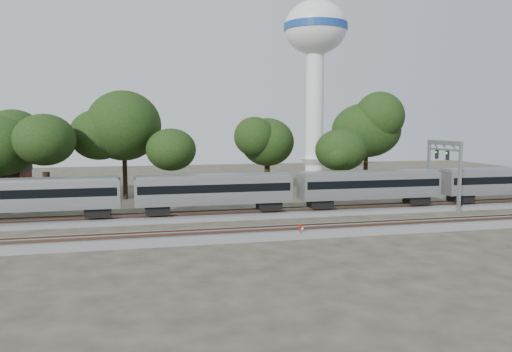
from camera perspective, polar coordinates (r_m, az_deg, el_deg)
The scene contains 16 objects.
ground at distance 50.03m, azimuth -2.77°, elevation -5.94°, with size 160.00×160.00×0.00m, color #383328.
track_far at distance 55.80m, azimuth -3.89°, elevation -4.50°, with size 160.00×5.00×0.73m.
track_near at distance 46.15m, azimuth -1.87°, elevation -6.69°, with size 160.00×5.00×0.73m.
train at distance 60.80m, azimuth 12.96°, elevation -0.95°, with size 126.78×3.09×4.55m.
switch_stand_red at distance 45.98m, azimuth 5.08°, elevation -6.08°, with size 0.36×0.14×1.15m.
switch_stand_white at distance 46.11m, azimuth 5.24°, elevation -6.21°, with size 0.29×0.13×0.95m.
switch_lever at distance 46.36m, azimuth 7.13°, elevation -6.74°, with size 0.50×0.30×0.30m, color #512D19.
water_tower at distance 101.99m, azimuth 6.80°, elevation 14.47°, with size 12.46×12.46×34.50m.
signal_gantry at distance 65.38m, azimuth 20.67°, elevation 1.83°, with size 0.58×6.84×8.32m.
tree_1 at distance 69.32m, azimuth -26.98°, elevation 3.15°, with size 7.86×7.86×11.08m.
tree_2 at distance 65.35m, azimuth -23.00°, elevation 3.81°, with size 8.57×8.57×12.08m.
tree_3 at distance 70.64m, azimuth -14.88°, elevation 5.56°, with size 10.28×10.28×14.49m.
tree_4 at distance 65.02m, azimuth -9.67°, elevation 2.96°, with size 7.17×7.17×10.11m.
tree_5 at distance 77.28m, azimuth 1.29°, elevation 3.88°, with size 7.70×7.70×10.86m.
tree_6 at distance 72.40m, azimuth 9.69°, elevation 2.93°, with size 6.77×6.77×9.54m.
tree_7 at distance 83.20m, azimuth 12.51°, elevation 5.12°, with size 9.52×9.52×13.42m.
Camera 1 is at (-8.80, -48.18, 10.23)m, focal length 35.00 mm.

